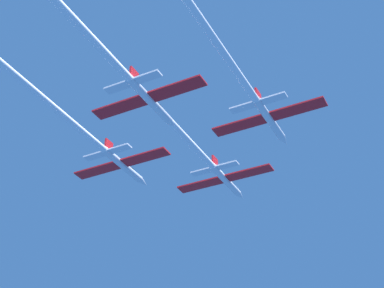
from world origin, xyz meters
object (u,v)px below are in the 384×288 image
object	(u,v)px
jet_lead	(175,127)
jet_left_wing	(50,104)
jet_right_wing	(228,59)
jet_slot	(83,30)

from	to	relation	value
jet_lead	jet_left_wing	size ratio (longest dim) A/B	0.98
jet_left_wing	jet_right_wing	size ratio (longest dim) A/B	1.15
jet_left_wing	jet_right_wing	world-z (taller)	jet_right_wing
jet_right_wing	jet_slot	xyz separation A→B (m)	(-14.93, -15.38, -0.77)
jet_lead	jet_slot	distance (m)	26.71
jet_left_wing	jet_slot	world-z (taller)	jet_slot
jet_lead	jet_slot	bearing A→B (deg)	-89.72
jet_right_wing	jet_slot	bearing A→B (deg)	-134.16
jet_left_wing	jet_slot	size ratio (longest dim) A/B	1.13
jet_right_wing	jet_slot	distance (m)	21.45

